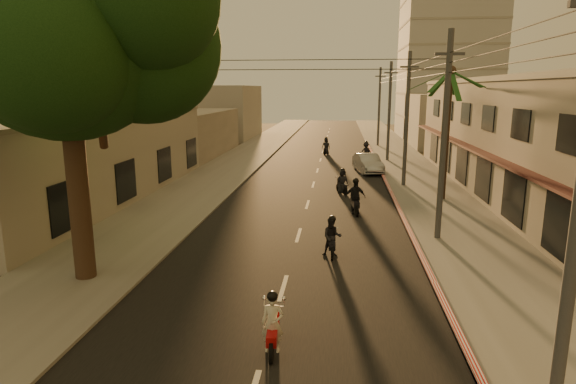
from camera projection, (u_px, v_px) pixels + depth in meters
name	position (u px, v px, depth m)	size (l,w,h in m)	color
ground	(275.00, 315.00, 14.30)	(160.00, 160.00, 0.00)	#383023
road	(313.00, 185.00, 33.73)	(10.00, 140.00, 0.02)	black
sidewalk_right	(423.00, 186.00, 32.93)	(5.00, 140.00, 0.12)	slate
sidewalk_left	(209.00, 182.00, 34.51)	(5.00, 140.00, 0.12)	slate
curb_stripe	(395.00, 201.00, 28.32)	(0.20, 60.00, 0.20)	red
shophouse_row	(539.00, 138.00, 29.55)	(8.80, 34.20, 7.30)	gray
left_building	(75.00, 157.00, 28.83)	(8.20, 24.20, 5.20)	#9E998F
distant_tower	(450.00, 32.00, 64.09)	(12.10, 12.10, 28.00)	#B7B5B2
broadleaf_tree	(77.00, 28.00, 15.30)	(9.60, 8.70, 12.10)	black
palm_tree	(450.00, 79.00, 27.50)	(5.00, 5.00, 8.20)	black
utility_poles	(408.00, 90.00, 31.71)	(1.20, 48.26, 9.00)	#38383A
filler_right	(446.00, 120.00, 55.93)	(8.00, 14.00, 6.00)	#9E998F
filler_left_near	(182.00, 133.00, 48.36)	(8.00, 14.00, 4.40)	#9E998F
filler_left_far	(224.00, 112.00, 65.58)	(8.00, 14.00, 7.00)	#9E998F
scooter_red	(273.00, 325.00, 12.20)	(0.66, 1.69, 1.66)	black
scooter_mid_a	(332.00, 238.00, 19.26)	(0.81, 1.71, 1.68)	black
scooter_mid_b	(355.00, 198.00, 25.73)	(1.21, 2.00, 1.97)	black
scooter_far_a	(342.00, 182.00, 30.71)	(1.13, 1.61, 1.68)	black
scooter_far_b	(366.00, 152.00, 44.39)	(1.59, 1.86, 1.91)	black
parked_car	(368.00, 163.00, 38.56)	(2.49, 4.78, 1.50)	#A7AAAF
scooter_far_c	(326.00, 147.00, 49.03)	(0.99, 1.84, 1.81)	black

